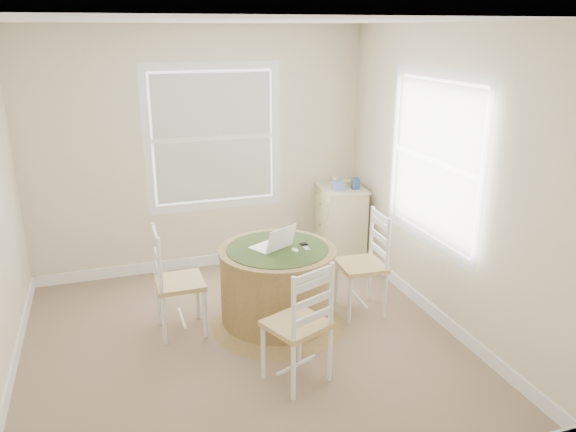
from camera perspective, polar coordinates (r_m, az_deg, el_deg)
name	(u,v)px	position (r m, az deg, el deg)	size (l,w,h in m)	color
room	(255,192)	(4.53, -3.34, 2.47)	(3.64, 3.64, 2.64)	#897157
round_table	(278,283)	(5.01, -1.06, -6.87)	(1.21, 1.21, 0.74)	olive
chair_left	(180,282)	(4.96, -10.95, -6.57)	(0.42, 0.40, 0.95)	white
chair_near	(297,324)	(4.22, 0.88, -10.87)	(0.42, 0.40, 0.95)	white
chair_right	(361,265)	(5.24, 7.43, -4.94)	(0.42, 0.40, 0.95)	white
laptop	(273,245)	(4.88, -1.55, -2.91)	(0.42, 0.40, 0.22)	white
mouse	(295,250)	(4.82, 0.70, -3.48)	(0.06, 0.09, 0.03)	white
phone	(306,249)	(4.87, 1.88, -3.35)	(0.04, 0.09, 0.02)	#B7BABF
keys	(304,244)	(4.95, 1.62, -2.91)	(0.06, 0.05, 0.03)	black
corner_chest	(340,223)	(6.46, 5.28, -0.68)	(0.55, 0.68, 0.86)	beige
tissue_box	(338,186)	(6.17, 5.11, 3.05)	(0.12, 0.12, 0.10)	#6283E2
box_yellow	(346,183)	(6.38, 5.90, 3.36)	(0.15, 0.10, 0.06)	#D7CA4B
box_blue	(357,184)	(6.24, 7.03, 3.25)	(0.08, 0.08, 0.12)	#2E4D8B
cup_cream	(334,180)	(6.43, 4.70, 3.65)	(0.07, 0.07, 0.09)	beige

